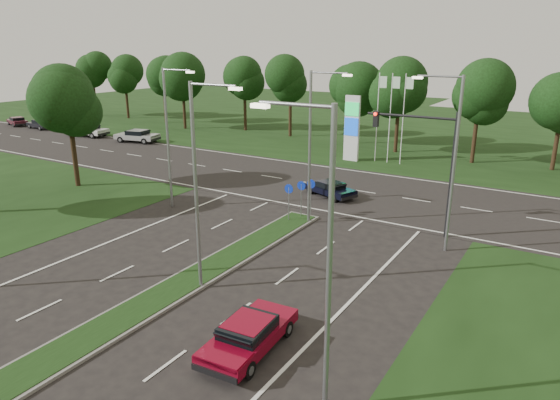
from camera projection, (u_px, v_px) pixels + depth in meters
The scene contains 20 objects.
ground at pixel (74, 349), 17.79m from camera, with size 160.00×160.00×0.00m, color black.
verge_far at pixel (452, 131), 62.43m from camera, with size 160.00×50.00×0.02m, color black.
cross_road at pixel (350, 190), 37.27m from camera, with size 160.00×12.00×0.02m, color black.
median_kerb at pixel (155, 300), 21.01m from camera, with size 2.00×26.00×0.12m, color slate.
streetlight_median_near at pixel (199, 178), 20.64m from camera, with size 2.53×0.22×9.00m.
streetlight_median_far at pixel (313, 140), 28.76m from camera, with size 2.53×0.22×9.00m.
streetlight_left_far at pixel (169, 131), 31.80m from camera, with size 2.53×0.22×9.00m.
streetlight_right_far at pixel (451, 156), 24.84m from camera, with size 2.53×0.22×9.00m.
streetlight_right_near at pixel (323, 249), 13.48m from camera, with size 2.53×0.22×9.00m.
traffic_signal at pixel (429, 153), 27.40m from camera, with size 5.10×0.42×7.00m.
median_signs at pixel (301, 192), 30.59m from camera, with size 1.16×1.76×2.38m.
gas_pylon at pixel (354, 127), 45.56m from camera, with size 5.80×1.26×8.00m.
tree_left_far at pixel (71, 106), 36.26m from camera, with size 5.20×5.20×8.86m.
treeline_far at pixel (422, 83), 48.11m from camera, with size 6.00×6.00×9.90m.
red_sedan at pixel (249, 334), 17.53m from camera, with size 2.07×4.43×1.19m.
navy_sedan at pixel (330, 188), 35.45m from camera, with size 4.26×2.90×1.08m.
far_car_a at pixel (137, 136), 55.11m from camera, with size 5.08×3.06×1.37m.
far_car_b at pixel (88, 130), 58.57m from camera, with size 5.02×2.72×1.37m.
far_car_c at pixel (41, 124), 63.96m from camera, with size 4.22×2.14×1.17m.
far_car_d at pixel (17, 121), 66.55m from camera, with size 4.24×2.75×1.13m.
Camera 1 is at (14.36, -9.21, 10.37)m, focal length 32.00 mm.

